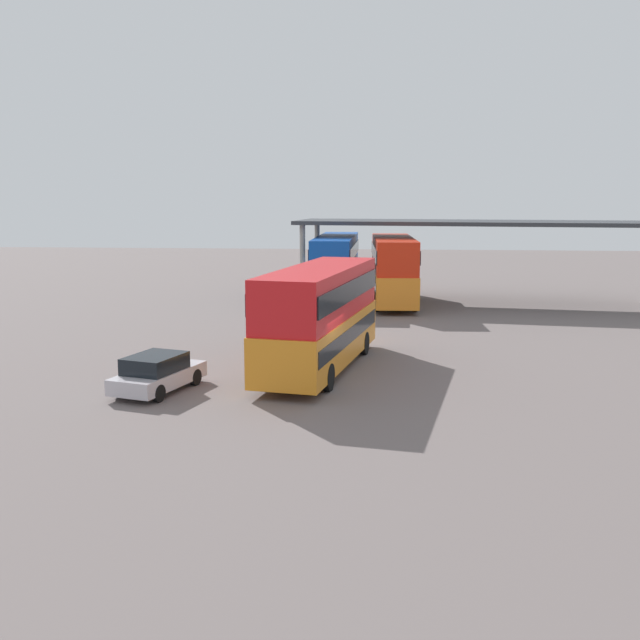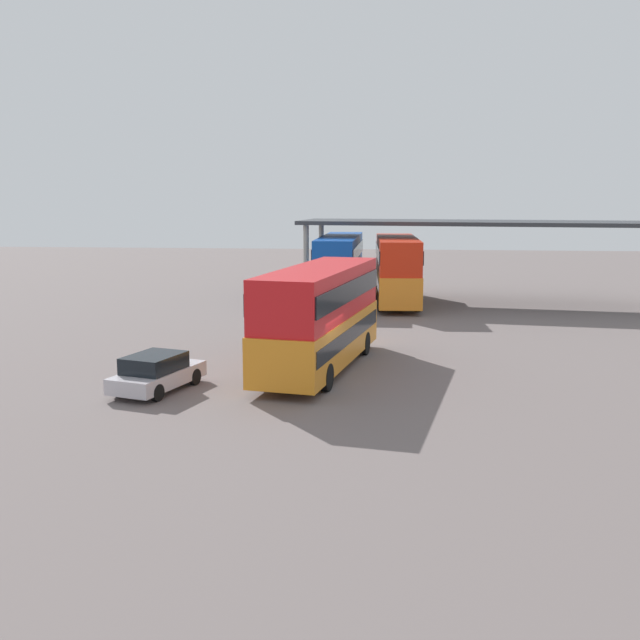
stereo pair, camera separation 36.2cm
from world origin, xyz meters
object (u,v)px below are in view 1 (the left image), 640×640
object	(u,v)px
double_decker_main	(320,314)
double_decker_near_canopy	(336,265)
double_decker_mid_row	(393,268)
parked_hatchback	(157,373)

from	to	relation	value
double_decker_main	double_decker_near_canopy	size ratio (longest dim) A/B	0.90
double_decker_main	double_decker_mid_row	xyz separation A→B (m)	(3.14, 18.42, 0.08)
parked_hatchback	double_decker_main	bearing A→B (deg)	-37.96
double_decker_main	parked_hatchback	world-z (taller)	double_decker_main
parked_hatchback	double_decker_mid_row	xyz separation A→B (m)	(8.59, 22.33, 1.67)
parked_hatchback	double_decker_near_canopy	distance (m)	24.20
double_decker_main	parked_hatchback	xyz separation A→B (m)	(-5.46, -3.91, -1.58)
double_decker_near_canopy	double_decker_mid_row	world-z (taller)	same
parked_hatchback	double_decker_mid_row	world-z (taller)	double_decker_mid_row
double_decker_main	double_decker_near_canopy	xyz separation A→B (m)	(-0.64, 19.75, 0.08)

